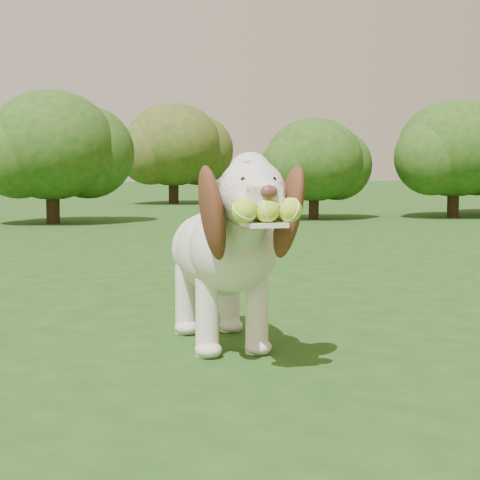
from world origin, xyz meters
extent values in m
plane|color=#1C3F12|center=(0.00, 0.00, 0.00)|extent=(80.00, 80.00, 0.00)
ellipsoid|color=silver|center=(-0.31, 0.55, 0.40)|extent=(0.41, 0.72, 0.37)
ellipsoid|color=silver|center=(-0.29, 0.28, 0.45)|extent=(0.38, 0.38, 0.36)
ellipsoid|color=silver|center=(-0.32, 0.79, 0.39)|extent=(0.35, 0.35, 0.33)
cylinder|color=silver|center=(-0.28, 0.15, 0.54)|extent=(0.21, 0.30, 0.28)
sphere|color=silver|center=(-0.27, 0.01, 0.68)|extent=(0.27, 0.27, 0.25)
sphere|color=silver|center=(-0.27, 0.03, 0.75)|extent=(0.18, 0.18, 0.17)
cube|color=silver|center=(-0.26, -0.13, 0.67)|extent=(0.12, 0.16, 0.07)
ellipsoid|color=#592D28|center=(-0.25, -0.21, 0.69)|extent=(0.06, 0.04, 0.05)
cube|color=silver|center=(-0.26, -0.15, 0.57)|extent=(0.15, 0.17, 0.02)
ellipsoid|color=brown|center=(-0.42, 0.01, 0.60)|extent=(0.16, 0.25, 0.39)
ellipsoid|color=brown|center=(-0.12, 0.03, 0.60)|extent=(0.15, 0.24, 0.39)
cylinder|color=silver|center=(-0.33, 0.94, 0.43)|extent=(0.08, 0.18, 0.14)
cylinder|color=silver|center=(-0.39, 0.30, 0.16)|extent=(0.10, 0.10, 0.32)
cylinder|color=silver|center=(-0.18, 0.31, 0.16)|extent=(0.10, 0.10, 0.32)
cylinder|color=silver|center=(-0.43, 0.76, 0.16)|extent=(0.10, 0.10, 0.32)
cylinder|color=silver|center=(-0.22, 0.78, 0.16)|extent=(0.10, 0.10, 0.32)
sphere|color=#F2F23D|center=(-0.33, -0.20, 0.62)|extent=(0.09, 0.09, 0.09)
sphere|color=#F2F23D|center=(-0.25, -0.19, 0.62)|extent=(0.09, 0.09, 0.09)
sphere|color=#F2F23D|center=(-0.17, -0.19, 0.62)|extent=(0.09, 0.09, 0.09)
cylinder|color=#382314|center=(0.88, 13.88, 0.34)|extent=(0.21, 0.21, 0.67)
ellipsoid|color=#164816|center=(0.88, 13.88, 1.24)|extent=(2.02, 2.02, 1.72)
cylinder|color=#382314|center=(-1.35, 8.32, 0.29)|extent=(0.18, 0.18, 0.58)
ellipsoid|color=#164816|center=(-1.35, 8.32, 1.07)|extent=(1.75, 1.75, 1.49)
cylinder|color=#382314|center=(2.41, 8.53, 0.24)|extent=(0.15, 0.15, 0.48)
ellipsoid|color=#164816|center=(2.41, 8.53, 0.88)|extent=(1.44, 1.44, 1.22)
cylinder|color=#382314|center=(4.62, 8.54, 0.29)|extent=(0.18, 0.18, 0.57)
ellipsoid|color=#164816|center=(4.62, 8.54, 1.05)|extent=(1.72, 1.72, 1.46)
camera|label=1|loc=(-0.86, -2.90, 0.77)|focal=60.00mm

